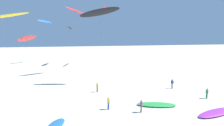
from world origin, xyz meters
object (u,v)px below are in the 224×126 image
Objects in this scene: person_near_left at (97,87)px; grounded_kite_1 at (56,125)px; flying_kite_0 at (75,11)px; flying_kite_4 at (7,16)px; flying_kite_1 at (45,22)px; person_foreground_walker at (207,93)px; person_far_watcher at (172,83)px; grounded_kite_0 at (156,105)px; flying_kite_6 at (100,12)px; flying_kite_5 at (27,38)px; flying_kite_2 at (105,8)px; grounded_kite_3 at (217,112)px; person_near_right at (108,102)px; flying_kite_3 at (70,28)px; person_mid_field at (141,105)px.

grounded_kite_1 is at bearing -118.40° from person_near_left.
flying_kite_4 is at bearing -148.33° from flying_kite_0.
flying_kite_1 is 9.00× the size of person_foreground_walker.
person_near_left is 13.73m from person_far_watcher.
grounded_kite_1 is at bearing -64.57° from flying_kite_4.
flying_kite_0 is 30.94m from grounded_kite_0.
flying_kite_6 reaches higher than flying_kite_4.
flying_kite_4 is at bearing 153.56° from person_foreground_walker.
flying_kite_6 is 9.26× the size of person_near_left.
person_near_left is at bearing -103.73° from flying_kite_6.
flying_kite_5 is at bearing -171.08° from person_far_watcher.
flying_kite_0 is 1.11× the size of flying_kite_1.
flying_kite_2 is at bearing 77.17° from flying_kite_6.
grounded_kite_3 is at bearing -81.28° from flying_kite_2.
grounded_kite_1 is (-7.62, -17.37, -13.92)m from flying_kite_6.
flying_kite_5 is at bearing -108.14° from flying_kite_0.
flying_kite_1 is 52.18m from grounded_kite_0.
flying_kite_1 is at bearing 156.59° from flying_kite_2.
person_foreground_walker is 17.53m from person_near_left.
flying_kite_1 is 4.18× the size of grounded_kite_1.
person_far_watcher reaches higher than person_near_left.
grounded_kite_1 is 2.02× the size of person_far_watcher.
grounded_kite_0 is at bearing -48.72° from person_near_left.
grounded_kite_3 is at bearing -35.95° from flying_kite_4.
flying_kite_1 reaches higher than person_near_right.
flying_kite_3 reaches higher than person_foreground_walker.
person_foreground_walker is 6.62m from person_far_watcher.
flying_kite_6 is (5.62, -26.45, 2.24)m from flying_kite_3.
person_far_watcher is at bearing 111.00° from person_foreground_walker.
flying_kite_1 is at bearing 93.59° from flying_kite_5.
flying_kite_0 is at bearing 111.71° from grounded_kite_0.
flying_kite_5 reaches higher than person_mid_field.
person_foreground_walker is (28.55, -45.17, -13.18)m from flying_kite_1.
person_foreground_walker is (20.23, -39.44, -10.94)m from flying_kite_3.
grounded_kite_1 is 22.67m from person_foreground_walker.
person_foreground_walker is (25.87, -2.49, -8.42)m from flying_kite_5.
person_near_right is (16.13, -16.80, -12.35)m from flying_kite_4.
flying_kite_1 is at bearing 97.27° from grounded_kite_1.
grounded_kite_3 is at bearing -56.96° from flying_kite_6.
person_mid_field is at bearing -136.51° from person_far_watcher.
flying_kite_2 is 39.10m from flying_kite_5.
flying_kite_5 is 26.06m from grounded_kite_3.
grounded_kite_0 is 9.86m from person_far_watcher.
person_near_right is (6.51, 3.42, 0.79)m from grounded_kite_1.
person_foreground_walker is at bearing -23.52° from person_near_left.
flying_kite_1 is 21.46m from flying_kite_2.
flying_kite_0 is at bearing 31.67° from flying_kite_4.
grounded_kite_3 is (25.82, -50.44, -13.91)m from flying_kite_1.
flying_kite_1 reaches higher than flying_kite_5.
flying_kite_1 is at bearing 105.55° from person_near_right.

